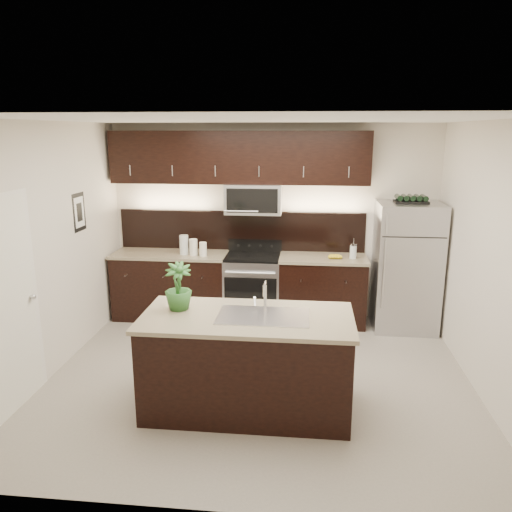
{
  "coord_description": "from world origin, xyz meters",
  "views": [
    {
      "loc": [
        0.48,
        -4.91,
        2.59
      ],
      "look_at": [
        -0.09,
        0.55,
        1.21
      ],
      "focal_mm": 35.0,
      "sensor_mm": 36.0,
      "label": 1
    }
  ],
  "objects": [
    {
      "name": "plant",
      "position": [
        -0.72,
        -0.51,
        1.17
      ],
      "size": [
        0.32,
        0.32,
        0.45
      ],
      "primitive_type": "imported",
      "rotation": [
        0.0,
        0.0,
        0.31
      ],
      "color": "#2A5D25",
      "rests_on": "island"
    },
    {
      "name": "counter_run",
      "position": [
        -0.46,
        1.69,
        0.47
      ],
      "size": [
        3.51,
        0.65,
        0.94
      ],
      "color": "black",
      "rests_on": "ground"
    },
    {
      "name": "bananas",
      "position": [
        0.81,
        1.61,
        0.97
      ],
      "size": [
        0.2,
        0.16,
        0.06
      ],
      "primitive_type": "ellipsoid",
      "rotation": [
        0.0,
        0.0,
        0.06
      ],
      "color": "gold",
      "rests_on": "counter_run"
    },
    {
      "name": "island",
      "position": [
        -0.05,
        -0.62,
        0.47
      ],
      "size": [
        1.96,
        0.96,
        0.94
      ],
      "color": "black",
      "rests_on": "ground"
    },
    {
      "name": "refrigerator",
      "position": [
        1.8,
        1.63,
        0.85
      ],
      "size": [
        0.82,
        0.74,
        1.7
      ],
      "primitive_type": "cube",
      "color": "#B2B2B7",
      "rests_on": "ground"
    },
    {
      "name": "upper_fixtures",
      "position": [
        -0.43,
        1.84,
        2.14
      ],
      "size": [
        3.49,
        0.4,
        1.66
      ],
      "color": "black",
      "rests_on": "counter_run"
    },
    {
      "name": "canisters",
      "position": [
        -1.09,
        1.61,
        1.06
      ],
      "size": [
        0.39,
        0.18,
        0.27
      ],
      "rotation": [
        0.0,
        0.0,
        -0.25
      ],
      "color": "silver",
      "rests_on": "counter_run"
    },
    {
      "name": "sink_faucet",
      "position": [
        0.1,
        -0.61,
        0.96
      ],
      "size": [
        0.84,
        0.5,
        0.28
      ],
      "color": "silver",
      "rests_on": "island"
    },
    {
      "name": "ground",
      "position": [
        0.0,
        0.0,
        0.0
      ],
      "size": [
        4.5,
        4.5,
        0.0
      ],
      "primitive_type": "plane",
      "color": "gray",
      "rests_on": "ground"
    },
    {
      "name": "wine_rack",
      "position": [
        1.8,
        1.63,
        1.74
      ],
      "size": [
        0.42,
        0.26,
        0.1
      ],
      "color": "black",
      "rests_on": "refrigerator"
    },
    {
      "name": "room_walls",
      "position": [
        -0.11,
        -0.04,
        1.7
      ],
      "size": [
        4.52,
        4.02,
        2.71
      ],
      "color": "beige",
      "rests_on": "ground"
    },
    {
      "name": "french_press",
      "position": [
        1.1,
        1.64,
        1.04
      ],
      "size": [
        0.09,
        0.09,
        0.27
      ],
      "rotation": [
        0.0,
        0.0,
        -0.31
      ],
      "color": "silver",
      "rests_on": "counter_run"
    }
  ]
}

